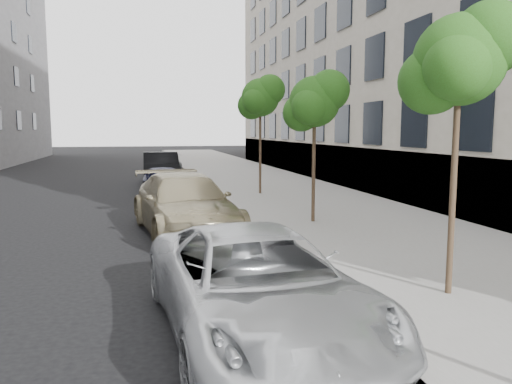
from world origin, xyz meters
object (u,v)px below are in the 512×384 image
object	(u,v)px
tree_mid	(315,101)
suv	(185,205)
tree_near	(461,60)
sedan_black	(161,168)
tree_far	(261,97)
minivan	(256,286)
sedan_blue	(164,182)
sedan_rear	(166,165)

from	to	relation	value
tree_mid	suv	size ratio (longest dim) A/B	0.78
tree_near	sedan_black	distance (m)	19.24
tree_mid	tree_far	size ratio (longest dim) A/B	0.88
minivan	sedan_blue	xyz separation A→B (m)	(-0.52, 14.40, -0.07)
tree_near	tree_mid	xyz separation A→B (m)	(0.00, 6.50, -0.28)
sedan_black	sedan_rear	bearing A→B (deg)	85.28
tree_mid	sedan_rear	bearing A→B (deg)	100.72
tree_near	sedan_rear	distance (m)	24.52
suv	sedan_black	size ratio (longest dim) A/B	1.11
tree_near	suv	xyz separation A→B (m)	(-3.70, 6.20, -3.02)
minivan	suv	size ratio (longest dim) A/B	0.95
suv	sedan_black	world-z (taller)	sedan_black
minivan	sedan_black	bearing A→B (deg)	87.47
tree_near	tree_far	bearing A→B (deg)	90.00
minivan	sedan_black	xyz separation A→B (m)	(-0.45, 19.33, 0.09)
tree_near	minivan	xyz separation A→B (m)	(-3.37, -0.71, -3.09)
sedan_blue	minivan	bearing A→B (deg)	-94.16
tree_far	sedan_rear	world-z (taller)	tree_far
tree_far	sedan_blue	size ratio (longest dim) A/B	1.28
tree_mid	sedan_rear	world-z (taller)	tree_mid
sedan_blue	sedan_black	world-z (taller)	sedan_black
tree_mid	sedan_black	xyz separation A→B (m)	(-3.82, 12.12, -2.72)
tree_near	tree_far	world-z (taller)	tree_far
minivan	sedan_blue	world-z (taller)	minivan
minivan	sedan_rear	xyz separation A→B (m)	(0.04, 24.79, -0.10)
sedan_black	tree_mid	bearing A→B (deg)	-72.05
tree_mid	tree_near	bearing A→B (deg)	-90.00
tree_near	sedan_rear	xyz separation A→B (m)	(-3.33, 24.08, -3.19)
tree_near	sedan_rear	size ratio (longest dim) A/B	1.07
tree_near	sedan_rear	bearing A→B (deg)	97.87
sedan_blue	sedan_black	xyz separation A→B (m)	(0.06, 4.94, 0.17)
minivan	sedan_rear	size ratio (longest dim) A/B	1.22
tree_far	suv	xyz separation A→B (m)	(-3.70, -6.80, -3.25)
tree_far	minivan	world-z (taller)	tree_far
sedan_blue	sedan_rear	size ratio (longest dim) A/B	0.89
tree_near	sedan_black	xyz separation A→B (m)	(-3.82, 18.62, -3.00)
minivan	suv	distance (m)	6.92
sedan_blue	sedan_black	distance (m)	4.94
tree_near	sedan_blue	distance (m)	14.57
minivan	sedan_black	size ratio (longest dim) A/B	1.05
suv	sedan_blue	distance (m)	7.49
sedan_rear	tree_mid	bearing A→B (deg)	-69.31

